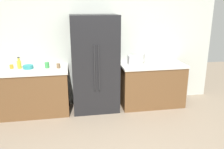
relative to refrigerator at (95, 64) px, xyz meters
name	(u,v)px	position (x,y,z in m)	size (l,w,h in m)	color
kitchen_back_panel	(104,39)	(0.23, 0.39, 0.42)	(4.76, 0.10, 2.72)	silver
counter_left	(30,92)	(-1.25, 0.00, -0.49)	(1.46, 0.68, 0.88)	brown
counter_right	(151,85)	(1.18, 0.00, -0.49)	(1.31, 0.68, 0.88)	brown
refrigerator	(95,64)	(0.00, 0.00, 0.00)	(0.89, 0.66, 1.87)	black
toaster	(134,60)	(0.80, 0.07, 0.03)	(0.22, 0.16, 0.17)	silver
rice_cooker	(149,57)	(1.11, 0.02, 0.09)	(0.24, 0.24, 0.30)	white
bottle_a	(19,64)	(-1.42, 0.12, 0.03)	(0.07, 0.07, 0.22)	yellow
cup_a	(58,66)	(-0.70, 0.03, -0.01)	(0.07, 0.07, 0.09)	brown
cup_b	(47,65)	(-0.91, 0.08, 0.00)	(0.08, 0.08, 0.11)	green
cup_c	(12,67)	(-1.57, 0.15, -0.02)	(0.07, 0.07, 0.07)	orange
bowl_a	(28,67)	(-1.26, 0.09, -0.02)	(0.19, 0.19, 0.06)	teal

